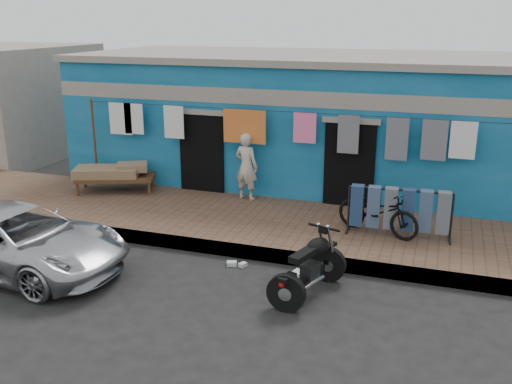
% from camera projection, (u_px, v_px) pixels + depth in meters
% --- Properties ---
extents(ground, '(80.00, 80.00, 0.00)m').
position_uv_depth(ground, '(215.00, 296.00, 9.09)').
color(ground, black).
rests_on(ground, ground).
extents(sidewalk, '(28.00, 3.00, 0.25)m').
position_uv_depth(sidewalk, '(272.00, 226.00, 11.76)').
color(sidewalk, brown).
rests_on(sidewalk, ground).
extents(curb, '(28.00, 0.10, 0.25)m').
position_uv_depth(curb, '(248.00, 252.00, 10.45)').
color(curb, gray).
rests_on(curb, ground).
extents(building, '(12.20, 5.20, 3.36)m').
position_uv_depth(building, '(318.00, 119.00, 14.91)').
color(building, '#0F547F').
rests_on(building, ground).
extents(clothesline, '(10.06, 0.06, 2.10)m').
position_uv_depth(clothesline, '(279.00, 133.00, 12.47)').
color(clothesline, brown).
rests_on(clothesline, sidewalk).
extents(car, '(4.20, 2.10, 1.16)m').
position_uv_depth(car, '(16.00, 239.00, 9.87)').
color(car, silver).
rests_on(car, ground).
extents(seated_person, '(0.62, 0.48, 1.53)m').
position_uv_depth(seated_person, '(246.00, 166.00, 12.89)').
color(seated_person, beige).
rests_on(seated_person, sidewalk).
extents(bicycle, '(1.78, 1.15, 1.09)m').
position_uv_depth(bicycle, '(378.00, 207.00, 10.87)').
color(bicycle, black).
rests_on(bicycle, sidewalk).
extents(motorcycle, '(1.48, 1.92, 1.04)m').
position_uv_depth(motorcycle, '(309.00, 265.00, 8.96)').
color(motorcycle, black).
rests_on(motorcycle, ground).
extents(charpoy, '(2.48, 2.14, 0.64)m').
position_uv_depth(charpoy, '(116.00, 178.00, 13.60)').
color(charpoy, brown).
rests_on(charpoy, sidewalk).
extents(jeans_rack, '(2.04, 0.59, 0.96)m').
position_uv_depth(jeans_rack, '(399.00, 211.00, 10.79)').
color(jeans_rack, black).
rests_on(jeans_rack, sidewalk).
extents(litter_a, '(0.20, 0.18, 0.08)m').
position_uv_depth(litter_a, '(232.00, 264.00, 10.18)').
color(litter_a, silver).
rests_on(litter_a, ground).
extents(litter_b, '(0.15, 0.17, 0.07)m').
position_uv_depth(litter_b, '(243.00, 265.00, 10.14)').
color(litter_b, silver).
rests_on(litter_b, ground).
extents(litter_c, '(0.23, 0.26, 0.09)m').
position_uv_depth(litter_c, '(298.00, 274.00, 9.76)').
color(litter_c, silver).
rests_on(litter_c, ground).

